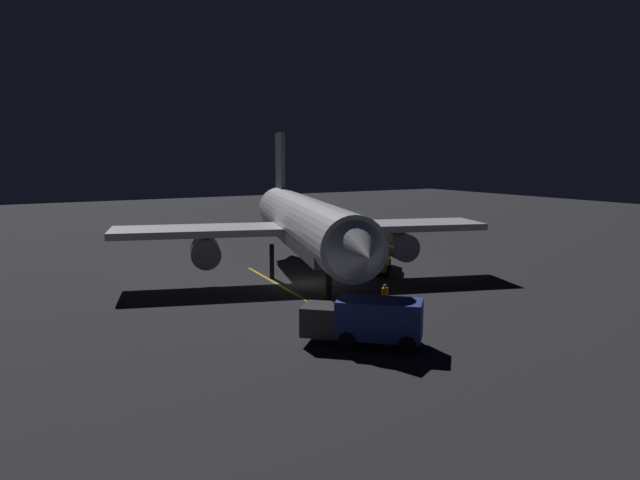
{
  "coord_description": "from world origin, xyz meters",
  "views": [
    {
      "loc": [
        22.27,
        39.32,
        9.64
      ],
      "look_at": [
        0.0,
        2.0,
        3.5
      ],
      "focal_mm": 34.62,
      "sensor_mm": 36.0,
      "label": 1
    }
  ],
  "objects_px": {
    "traffic_cone_near_left": "(322,295)",
    "catering_truck": "(376,257)",
    "traffic_cone_near_right": "(331,283)",
    "baggage_truck": "(367,322)",
    "airliner": "(305,224)",
    "traffic_cone_under_wing": "(350,310)",
    "ground_crew_worker": "(385,298)"
  },
  "relations": [
    {
      "from": "traffic_cone_near_left",
      "to": "catering_truck",
      "type": "bearing_deg",
      "value": -145.25
    },
    {
      "from": "catering_truck",
      "to": "traffic_cone_near_right",
      "type": "distance_m",
      "value": 7.16
    },
    {
      "from": "baggage_truck",
      "to": "traffic_cone_near_right",
      "type": "relative_size",
      "value": 10.47
    },
    {
      "from": "catering_truck",
      "to": "airliner",
      "type": "bearing_deg",
      "value": 5.12
    },
    {
      "from": "traffic_cone_under_wing",
      "to": "ground_crew_worker",
      "type": "bearing_deg",
      "value": 160.42
    },
    {
      "from": "airliner",
      "to": "traffic_cone_near_left",
      "type": "xyz_separation_m",
      "value": [
        1.75,
        5.49,
        -4.11
      ]
    },
    {
      "from": "catering_truck",
      "to": "traffic_cone_near_left",
      "type": "height_order",
      "value": "catering_truck"
    },
    {
      "from": "catering_truck",
      "to": "ground_crew_worker",
      "type": "bearing_deg",
      "value": 56.41
    },
    {
      "from": "airliner",
      "to": "traffic_cone_near_right",
      "type": "bearing_deg",
      "value": 106.01
    },
    {
      "from": "airliner",
      "to": "traffic_cone_under_wing",
      "type": "relative_size",
      "value": 59.37
    },
    {
      "from": "airliner",
      "to": "catering_truck",
      "type": "bearing_deg",
      "value": -174.88
    },
    {
      "from": "traffic_cone_near_left",
      "to": "traffic_cone_near_right",
      "type": "distance_m",
      "value": 3.85
    },
    {
      "from": "catering_truck",
      "to": "traffic_cone_near_right",
      "type": "bearing_deg",
      "value": 26.55
    },
    {
      "from": "baggage_truck",
      "to": "ground_crew_worker",
      "type": "xyz_separation_m",
      "value": [
        -4.73,
        -4.84,
        -0.35
      ]
    },
    {
      "from": "catering_truck",
      "to": "traffic_cone_under_wing",
      "type": "distance_m",
      "value": 13.92
    },
    {
      "from": "traffic_cone_near_left",
      "to": "traffic_cone_near_right",
      "type": "xyz_separation_m",
      "value": [
        -2.47,
        -2.95,
        0.0
      ]
    },
    {
      "from": "traffic_cone_near_right",
      "to": "traffic_cone_near_left",
      "type": "bearing_deg",
      "value": 50.0
    },
    {
      "from": "traffic_cone_near_left",
      "to": "traffic_cone_under_wing",
      "type": "bearing_deg",
      "value": 82.4
    },
    {
      "from": "ground_crew_worker",
      "to": "traffic_cone_under_wing",
      "type": "bearing_deg",
      "value": -19.58
    },
    {
      "from": "catering_truck",
      "to": "baggage_truck",
      "type": "bearing_deg",
      "value": 52.76
    },
    {
      "from": "baggage_truck",
      "to": "catering_truck",
      "type": "xyz_separation_m",
      "value": [
        -12.03,
        -15.83,
        -0.04
      ]
    },
    {
      "from": "catering_truck",
      "to": "traffic_cone_under_wing",
      "type": "relative_size",
      "value": 11.18
    },
    {
      "from": "ground_crew_worker",
      "to": "traffic_cone_near_right",
      "type": "relative_size",
      "value": 3.16
    },
    {
      "from": "traffic_cone_near_left",
      "to": "traffic_cone_near_right",
      "type": "bearing_deg",
      "value": -130.0
    },
    {
      "from": "traffic_cone_near_left",
      "to": "ground_crew_worker",
      "type": "bearing_deg",
      "value": 107.37
    },
    {
      "from": "airliner",
      "to": "traffic_cone_near_left",
      "type": "height_order",
      "value": "airliner"
    },
    {
      "from": "ground_crew_worker",
      "to": "traffic_cone_near_right",
      "type": "height_order",
      "value": "ground_crew_worker"
    },
    {
      "from": "airliner",
      "to": "traffic_cone_near_right",
      "type": "xyz_separation_m",
      "value": [
        -0.73,
        2.54,
        -4.11
      ]
    },
    {
      "from": "traffic_cone_near_right",
      "to": "traffic_cone_under_wing",
      "type": "height_order",
      "value": "same"
    },
    {
      "from": "ground_crew_worker",
      "to": "traffic_cone_under_wing",
      "type": "distance_m",
      "value": 2.29
    },
    {
      "from": "catering_truck",
      "to": "ground_crew_worker",
      "type": "xyz_separation_m",
      "value": [
        7.3,
        10.99,
        -0.3
      ]
    },
    {
      "from": "airliner",
      "to": "traffic_cone_near_right",
      "type": "relative_size",
      "value": 59.37
    }
  ]
}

